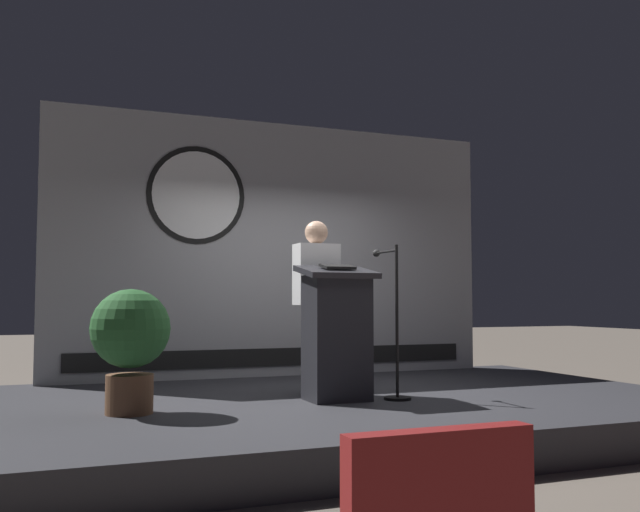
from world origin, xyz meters
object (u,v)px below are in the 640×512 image
object	(u,v)px
podium	(337,333)
microphone_stand	(394,345)
potted_plant	(130,338)
speaker_person	(316,305)

from	to	relation	value
podium	microphone_stand	world-z (taller)	microphone_stand
podium	potted_plant	size ratio (longest dim) A/B	1.25
podium	microphone_stand	distance (m)	0.53
speaker_person	microphone_stand	bearing A→B (deg)	-47.86
speaker_person	microphone_stand	distance (m)	0.85
podium	speaker_person	xyz separation A→B (m)	(-0.01, 0.48, 0.24)
speaker_person	podium	bearing A→B (deg)	-89.38
podium	speaker_person	bearing A→B (deg)	90.62
microphone_stand	potted_plant	bearing A→B (deg)	179.78
podium	microphone_stand	xyz separation A→B (m)	(0.51, -0.09, -0.11)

